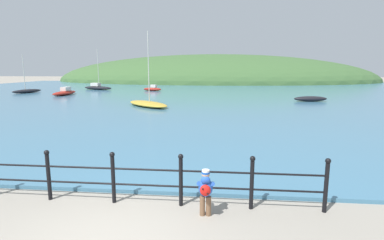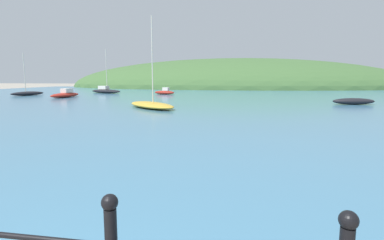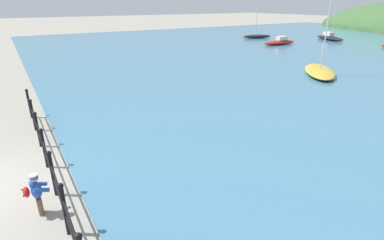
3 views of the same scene
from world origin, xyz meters
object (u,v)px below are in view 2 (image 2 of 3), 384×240
(boat_green_fishing, at_px, (28,93))
(boat_white_sailboat, at_px, (106,91))
(boat_far_right, at_px, (165,92))
(boat_mid_harbor, at_px, (65,95))
(boat_blue_hull, at_px, (151,105))
(boat_nearest_quay, at_px, (353,101))

(boat_green_fishing, distance_m, boat_white_sailboat, 8.72)
(boat_far_right, xyz_separation_m, boat_mid_harbor, (-8.28, -6.97, 0.02))
(boat_far_right, bearing_deg, boat_blue_hull, -78.10)
(boat_blue_hull, bearing_deg, boat_green_fishing, 148.00)
(boat_nearest_quay, bearing_deg, boat_white_sailboat, 154.03)
(boat_mid_harbor, distance_m, boat_white_sailboat, 8.41)
(boat_blue_hull, distance_m, boat_white_sailboat, 20.55)
(boat_mid_harbor, bearing_deg, boat_blue_hull, -36.92)
(boat_mid_harbor, height_order, boat_white_sailboat, boat_white_sailboat)
(boat_nearest_quay, xyz_separation_m, boat_mid_harbor, (-25.27, 3.80, 0.05))
(boat_far_right, distance_m, boat_white_sailboat, 8.20)
(boat_green_fishing, bearing_deg, boat_blue_hull, -32.00)
(boat_mid_harbor, xyz_separation_m, boat_blue_hull, (11.58, -8.70, -0.07))
(boat_nearest_quay, relative_size, boat_mid_harbor, 0.71)
(boat_green_fishing, height_order, boat_blue_hull, boat_blue_hull)
(boat_green_fishing, height_order, boat_white_sailboat, boat_white_sailboat)
(boat_nearest_quay, distance_m, boat_blue_hull, 14.54)
(boat_far_right, distance_m, boat_green_fishing, 15.03)
(boat_far_right, relative_size, boat_blue_hull, 0.46)
(boat_nearest_quay, xyz_separation_m, boat_blue_hull, (-13.69, -4.90, -0.02))
(boat_green_fishing, distance_m, boat_mid_harbor, 6.43)
(boat_mid_harbor, relative_size, boat_white_sailboat, 0.78)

